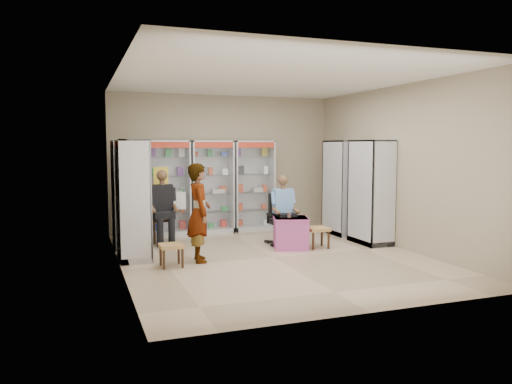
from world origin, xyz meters
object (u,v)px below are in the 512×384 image
object	(u,v)px
cabinet_back_mid	(212,187)
cabinet_back_right	(253,186)
office_chair	(281,219)
wooden_chair	(162,218)
woven_stool_b	(171,255)
pink_trunk	(291,233)
seated_shopkeeper	(283,213)
woven_stool_a	(318,238)
standing_man	(199,213)
cabinet_right_far	(342,188)
cabinet_right_near	(371,192)
cabinet_back_left	(168,188)
cabinet_left_far	(127,194)
cabinet_left_near	(133,200)

from	to	relation	value
cabinet_back_mid	cabinet_back_right	world-z (taller)	same
office_chair	wooden_chair	bearing A→B (deg)	157.17
cabinet_back_mid	woven_stool_b	bearing A→B (deg)	-116.42
pink_trunk	wooden_chair	bearing A→B (deg)	146.29
seated_shopkeeper	woven_stool_a	xyz separation A→B (m)	(0.51, -0.47, -0.43)
woven_stool_b	standing_man	bearing A→B (deg)	23.67
cabinet_right_far	pink_trunk	world-z (taller)	cabinet_right_far
cabinet_right_near	seated_shopkeeper	bearing A→B (deg)	75.42
cabinet_back_left	cabinet_left_far	xyz separation A→B (m)	(-0.93, -0.93, 0.00)
cabinet_left_near	seated_shopkeeper	size ratio (longest dim) A/B	1.60
cabinet_left_far	pink_trunk	bearing A→B (deg)	66.50
cabinet_back_right	cabinet_right_far	bearing A→B (deg)	-34.73
cabinet_back_mid	woven_stool_a	world-z (taller)	cabinet_back_mid
standing_man	wooden_chair	bearing A→B (deg)	14.37
wooden_chair	cabinet_back_mid	bearing A→B (deg)	31.31
cabinet_back_right	pink_trunk	xyz separation A→B (m)	(-0.02, -2.15, -0.71)
cabinet_left_near	woven_stool_a	size ratio (longest dim) A/B	5.24
cabinet_back_mid	cabinet_right_far	bearing A→B (deg)	-23.65
cabinet_right_far	woven_stool_b	bearing A→B (deg)	112.83
wooden_chair	office_chair	xyz separation A→B (m)	(2.12, -1.02, 0.02)
cabinet_back_mid	cabinet_left_far	distance (m)	2.10
cabinet_back_left	cabinet_right_near	distance (m)	4.18
cabinet_right_far	woven_stool_a	size ratio (longest dim) A/B	5.24
cabinet_left_far	office_chair	world-z (taller)	cabinet_left_far
cabinet_back_mid	office_chair	bearing A→B (deg)	-62.31
wooden_chair	cabinet_right_far	bearing A→B (deg)	-6.04
cabinet_right_far	wooden_chair	size ratio (longest dim) A/B	2.13
cabinet_back_right	woven_stool_a	bearing A→B (deg)	-78.08
cabinet_back_right	cabinet_left_near	size ratio (longest dim) A/B	1.00
office_chair	seated_shopkeeper	xyz separation A→B (m)	(0.00, -0.05, 0.13)
woven_stool_b	wooden_chair	bearing A→B (deg)	84.70
cabinet_back_left	cabinet_back_right	bearing A→B (deg)	0.00
cabinet_back_right	woven_stool_b	distance (m)	3.74
cabinet_right_far	cabinet_left_near	world-z (taller)	same
cabinet_back_mid	cabinet_right_far	xyz separation A→B (m)	(2.58, -1.13, 0.00)
cabinet_back_mid	cabinet_left_far	size ratio (longest dim) A/B	1.00
wooden_chair	pink_trunk	size ratio (longest dim) A/B	1.56
cabinet_left_far	office_chair	size ratio (longest dim) A/B	2.04
cabinet_left_far	cabinet_left_near	world-z (taller)	same
seated_shopkeeper	office_chair	bearing A→B (deg)	92.84
pink_trunk	woven_stool_a	bearing A→B (deg)	-13.06
cabinet_back_right	standing_man	xyz separation A→B (m)	(-1.84, -2.58, -0.19)
cabinet_back_right	woven_stool_a	world-z (taller)	cabinet_back_right
cabinet_back_mid	standing_man	bearing A→B (deg)	-109.03
cabinet_right_near	seated_shopkeeper	distance (m)	1.76
wooden_chair	office_chair	distance (m)	2.35
pink_trunk	standing_man	xyz separation A→B (m)	(-1.82, -0.43, 0.52)
cabinet_right_far	office_chair	world-z (taller)	cabinet_right_far
cabinet_back_left	standing_man	world-z (taller)	cabinet_back_left
wooden_chair	cabinet_back_right	bearing A→B (deg)	18.75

